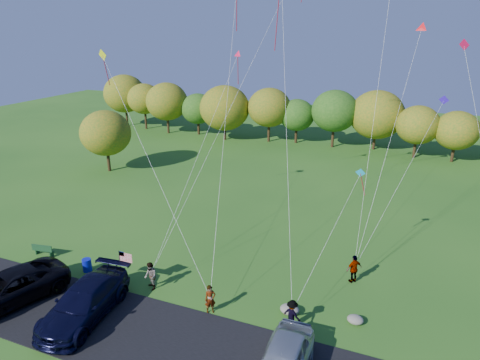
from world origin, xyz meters
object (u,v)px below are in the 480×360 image
at_px(minivan_dark, 9,288).
at_px(trash_barrel, 87,265).
at_px(minivan_navy, 85,302).
at_px(flyer_d, 354,269).
at_px(flyer_a, 210,299).
at_px(park_bench, 43,250).
at_px(flyer_c, 292,314).
at_px(flyer_b, 151,276).

distance_m(minivan_dark, trash_barrel, 4.87).
distance_m(minivan_navy, trash_barrel, 5.17).
xyz_separation_m(flyer_d, trash_barrel, (-16.82, -5.47, -0.52)).
xyz_separation_m(minivan_navy, flyer_a, (6.34, 3.08, -0.14)).
bearing_deg(minivan_navy, park_bench, 144.33).
distance_m(minivan_dark, park_bench, 5.54).
bearing_deg(minivan_navy, flyer_a, 19.87).
bearing_deg(flyer_c, flyer_d, -93.47).
distance_m(flyer_c, trash_barrel, 14.35).
bearing_deg(flyer_c, trash_barrel, 18.31).
xyz_separation_m(minivan_dark, trash_barrel, (1.82, 4.49, -0.54)).
xyz_separation_m(minivan_navy, trash_barrel, (-3.31, 3.93, -0.57)).
bearing_deg(minivan_navy, flyer_c, 12.01).
height_order(flyer_b, flyer_d, flyer_d).
xyz_separation_m(minivan_dark, flyer_a, (11.47, 3.64, -0.11)).
distance_m(minivan_dark, flyer_c, 16.69).
height_order(flyer_a, flyer_c, flyer_a).
distance_m(flyer_d, trash_barrel, 17.69).
distance_m(park_bench, trash_barrel, 4.36).
bearing_deg(flyer_b, flyer_d, 65.49).
bearing_deg(flyer_a, flyer_b, 131.69).
height_order(minivan_dark, flyer_d, flyer_d).
bearing_deg(minivan_dark, park_bench, 136.02).
relative_size(flyer_c, flyer_d, 0.88).
relative_size(flyer_c, trash_barrel, 1.90).
bearing_deg(flyer_b, flyer_a, 30.81).
height_order(flyer_d, trash_barrel, flyer_d).
xyz_separation_m(minivan_navy, flyer_c, (11.03, 3.59, -0.17)).
bearing_deg(trash_barrel, minivan_navy, -49.85).
bearing_deg(park_bench, flyer_b, -12.86).
relative_size(minivan_dark, flyer_c, 3.95).
relative_size(flyer_d, trash_barrel, 2.16).
xyz_separation_m(flyer_a, park_bench, (-13.99, 1.27, -0.40)).
bearing_deg(minivan_dark, flyer_a, 36.46).
height_order(flyer_a, flyer_d, flyer_d).
xyz_separation_m(minivan_dark, flyer_b, (6.99, 4.35, -0.07)).
height_order(flyer_a, park_bench, flyer_a).
bearing_deg(flyer_c, flyer_a, 25.90).
bearing_deg(minivan_dark, minivan_navy, 25.08).
relative_size(flyer_b, flyer_c, 1.08).
relative_size(flyer_a, park_bench, 1.10).
bearing_deg(trash_barrel, flyer_b, -1.53).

